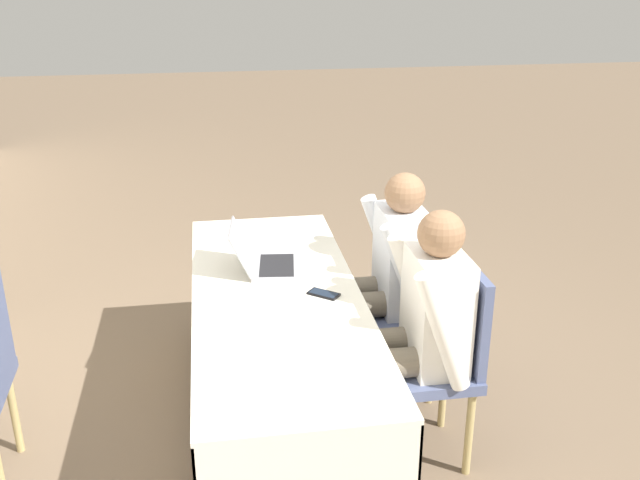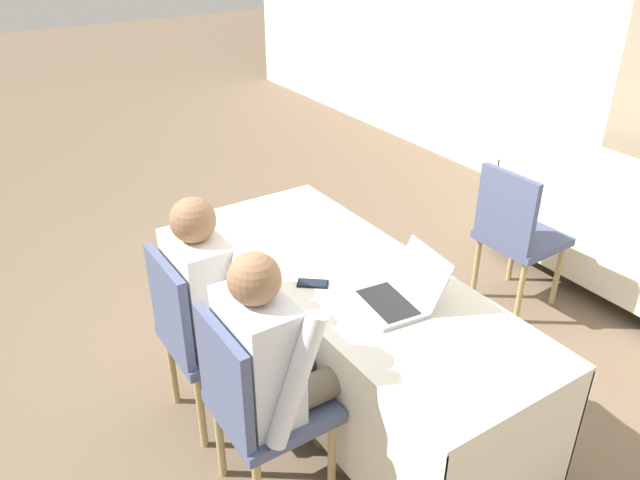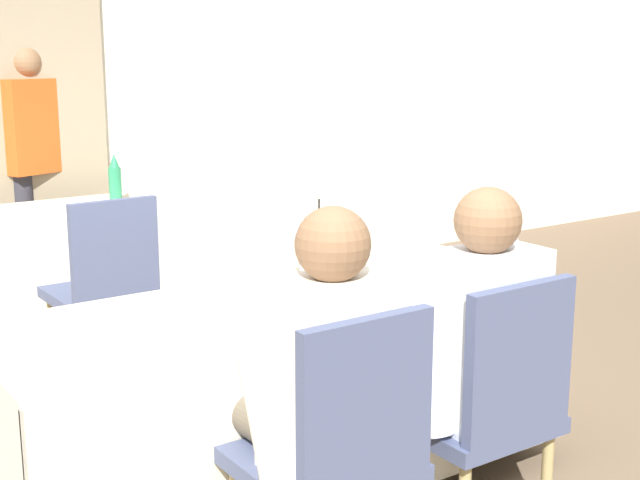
% 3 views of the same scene
% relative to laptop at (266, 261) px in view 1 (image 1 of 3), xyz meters
% --- Properties ---
extents(ground_plane, '(24.00, 24.00, 0.00)m').
position_rel_laptop_xyz_m(ground_plane, '(-0.28, -0.02, -0.78)').
color(ground_plane, brown).
extents(conference_table_near, '(2.05, 0.76, 0.73)m').
position_rel_laptop_xyz_m(conference_table_near, '(-0.28, -0.02, -0.22)').
color(conference_table_near, silver).
rests_on(conference_table_near, ground_plane).
extents(laptop, '(0.35, 0.37, 0.23)m').
position_rel_laptop_xyz_m(laptop, '(0.00, 0.00, 0.00)').
color(laptop, '#99999E').
rests_on(laptop, conference_table_near).
extents(cell_phone, '(0.14, 0.15, 0.01)m').
position_rel_laptop_xyz_m(cell_phone, '(-0.33, -0.23, -0.04)').
color(cell_phone, black).
rests_on(cell_phone, conference_table_near).
extents(paper_beside_laptop, '(0.33, 0.36, 0.00)m').
position_rel_laptop_xyz_m(paper_beside_laptop, '(0.43, -0.16, -0.04)').
color(paper_beside_laptop, white).
rests_on(paper_beside_laptop, conference_table_near).
extents(chair_near_left, '(0.44, 0.44, 0.93)m').
position_rel_laptop_xyz_m(chair_near_left, '(-0.56, -0.71, -0.26)').
color(chair_near_left, tan).
rests_on(chair_near_left, ground_plane).
extents(chair_near_right, '(0.44, 0.44, 0.93)m').
position_rel_laptop_xyz_m(chair_near_right, '(-0.01, -0.71, -0.26)').
color(chair_near_right, tan).
rests_on(chair_near_right, ground_plane).
extents(person_checkered_shirt, '(0.50, 0.52, 1.19)m').
position_rel_laptop_xyz_m(person_checkered_shirt, '(-0.56, -0.60, -0.10)').
color(person_checkered_shirt, '#665B4C').
rests_on(person_checkered_shirt, ground_plane).
extents(person_white_shirt, '(0.50, 0.52, 1.19)m').
position_rel_laptop_xyz_m(person_white_shirt, '(-0.01, -0.60, -0.10)').
color(person_white_shirt, '#665B4C').
rests_on(person_white_shirt, ground_plane).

